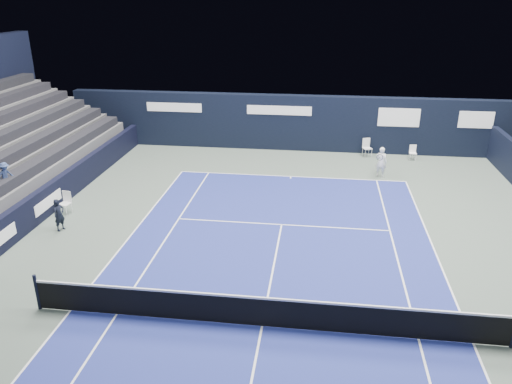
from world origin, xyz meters
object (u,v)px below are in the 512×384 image
folding_chair_back_a (367,144)px  folding_chair_back_b (413,151)px  tennis_player (381,162)px  line_judge_chair (66,201)px  tennis_net (262,311)px

folding_chair_back_a → folding_chair_back_b: bearing=-29.9°
folding_chair_back_b → tennis_player: (-1.98, -2.92, 0.29)m
line_judge_chair → tennis_player: 14.47m
folding_chair_back_b → line_judge_chair: (-15.11, -9.00, 0.06)m
folding_chair_back_b → line_judge_chair: bearing=-151.3°
folding_chair_back_b → tennis_player: 3.54m
folding_chair_back_b → line_judge_chair: line_judge_chair is taller
tennis_player → tennis_net: bearing=-109.1°
line_judge_chair → tennis_player: (13.12, 6.08, 0.23)m
line_judge_chair → tennis_player: size_ratio=0.61×
folding_chair_back_b → line_judge_chair: size_ratio=0.88×
folding_chair_back_a → tennis_player: bearing=-103.6°
tennis_net → tennis_player: size_ratio=8.63×
folding_chair_back_a → folding_chair_back_b: (2.43, -0.37, -0.20)m
folding_chair_back_b → folding_chair_back_a: bearing=169.3°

